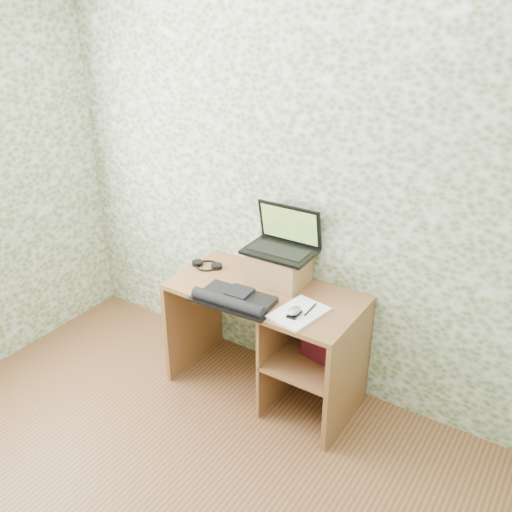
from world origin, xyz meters
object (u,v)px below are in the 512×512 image
Objects in this scene: laptop at (284,241)px; notepad at (299,313)px; keyboard at (234,299)px; desk at (278,329)px; riser at (279,267)px.

laptop reaches higher than notepad.
keyboard is at bearing -103.81° from laptop.
desk is 3.58× the size of riser.
riser reaches higher than keyboard.
desk is 0.42m from keyboard.
desk is at bearing 54.41° from keyboard.
desk is 3.67× the size of notepad.
riser reaches higher than desk.
keyboard is at bearing -122.34° from desk.
desk is at bearing -59.10° from riser.
desk is 0.39m from riser.
laptop is at bearing 90.00° from riser.
desk is at bearing 154.99° from notepad.
keyboard is at bearing -103.77° from riser.
laptop is (0.00, 0.05, 0.17)m from riser.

